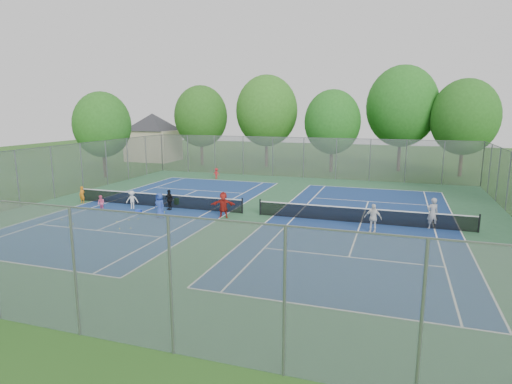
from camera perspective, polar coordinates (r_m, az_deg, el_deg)
ground at (r=27.96m, az=-0.65°, el=-2.99°), size 120.00×120.00×0.00m
court_pad at (r=27.96m, az=-0.65°, el=-2.98°), size 32.00×32.00×0.01m
court_left at (r=30.90m, az=-13.02°, el=-1.89°), size 10.97×23.77×0.01m
court_right at (r=26.58m, az=13.80°, el=-4.02°), size 10.97×23.77×0.01m
net_left at (r=30.80m, az=-13.06°, el=-1.10°), size 12.87×0.10×0.91m
net_right at (r=26.47m, az=13.85°, el=-3.10°), size 12.87×0.10×0.91m
fence_north at (r=42.84m, az=6.36°, el=4.56°), size 32.00×0.10×4.00m
fence_south at (r=13.93m, az=-23.00°, el=-9.88°), size 32.00×0.10×4.00m
fence_west at (r=36.03m, az=-25.50°, el=2.34°), size 0.10×32.00×4.00m
house at (r=58.51m, az=-13.60°, el=8.20°), size 11.03×11.03×7.30m
tree_nw at (r=52.85m, az=-7.35°, el=9.97°), size 6.40×6.40×9.58m
tree_nl at (r=50.86m, az=1.43°, el=10.76°), size 7.20×7.20×10.69m
tree_nc at (r=47.17m, az=10.15°, el=9.17°), size 6.00×6.00×8.85m
tree_nr at (r=49.65m, az=18.90°, el=10.75°), size 7.60×7.60×11.42m
tree_ne at (r=48.04m, az=26.07°, el=8.96°), size 6.60×6.60×9.77m
tree_side_w at (r=45.26m, az=-19.83°, el=8.44°), size 5.60×5.60×8.47m
ball_crate at (r=29.08m, az=-15.39°, el=-2.55°), size 0.40×0.40×0.29m
ball_hopper at (r=31.24m, az=-10.56°, el=-1.23°), size 0.31×0.31×0.48m
student_a at (r=33.62m, az=-22.18°, el=-0.35°), size 0.45×0.30×1.23m
student_b at (r=30.68m, az=-19.95°, el=-1.40°), size 0.55×0.46×1.04m
student_c at (r=30.57m, az=-16.19°, el=-1.00°), size 0.94×0.79×1.27m
student_d at (r=29.59m, az=-11.50°, el=-1.03°), size 0.90×0.62×1.41m
student_e at (r=27.53m, az=-12.72°, el=-1.77°), size 0.90×0.72×1.60m
student_f at (r=26.97m, az=-4.38°, el=-1.73°), size 1.61×0.85×1.66m
child_far_baseline at (r=42.24m, az=-5.30°, el=2.47°), size 0.70×0.42×1.05m
instructor at (r=26.41m, az=22.47°, el=-2.65°), size 0.78×0.66×1.81m
teen_court_b at (r=24.64m, az=15.32°, el=-3.38°), size 0.99×0.51×1.61m
tennis_ball_0 at (r=25.65m, az=-17.73°, el=-4.73°), size 0.07×0.07×0.07m
tennis_ball_1 at (r=28.57m, az=-12.17°, el=-2.87°), size 0.07×0.07×0.07m
tennis_ball_2 at (r=28.97m, az=-24.47°, el=-3.43°), size 0.07×0.07×0.07m
tennis_ball_3 at (r=28.99m, az=-12.12°, el=-2.66°), size 0.07×0.07×0.07m
tennis_ball_4 at (r=27.13m, az=-23.61°, el=-4.29°), size 0.07×0.07×0.07m
tennis_ball_5 at (r=31.42m, az=-21.04°, el=-2.10°), size 0.07×0.07×0.07m
tennis_ball_6 at (r=27.48m, az=-16.59°, el=-3.63°), size 0.07×0.07×0.07m
tennis_ball_7 at (r=27.71m, az=-23.21°, el=-3.96°), size 0.07×0.07×0.07m
tennis_ball_8 at (r=27.67m, az=-15.39°, el=-3.47°), size 0.07×0.07×0.07m
tennis_ball_9 at (r=28.45m, az=-26.88°, el=-3.89°), size 0.07×0.07×0.07m
tennis_ball_10 at (r=27.33m, az=-18.06°, el=-3.80°), size 0.07×0.07×0.07m
tennis_ball_11 at (r=25.61m, az=-16.36°, el=-4.68°), size 0.07×0.07×0.07m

